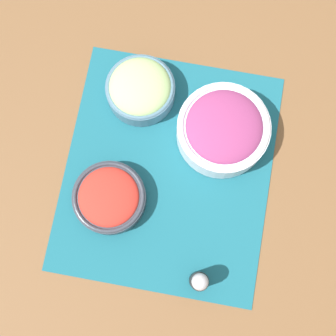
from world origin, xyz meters
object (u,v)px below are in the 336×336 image
object	(u,v)px
cucumber_bowl	(140,89)
pepper_shaker	(199,281)
onion_bowl	(223,129)
tomato_bowl	(109,198)

from	to	relation	value
cucumber_bowl	pepper_shaker	distance (m)	0.41
cucumber_bowl	onion_bowl	bearing A→B (deg)	72.23
tomato_bowl	onion_bowl	size ratio (longest dim) A/B	0.78
onion_bowl	pepper_shaker	bearing A→B (deg)	0.39
tomato_bowl	onion_bowl	distance (m)	0.27
tomato_bowl	cucumber_bowl	xyz separation A→B (m)	(-0.24, 0.02, 0.01)
pepper_shaker	cucumber_bowl	bearing A→B (deg)	-152.98
onion_bowl	pepper_shaker	size ratio (longest dim) A/B	2.21
tomato_bowl	pepper_shaker	world-z (taller)	pepper_shaker
cucumber_bowl	onion_bowl	size ratio (longest dim) A/B	0.77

